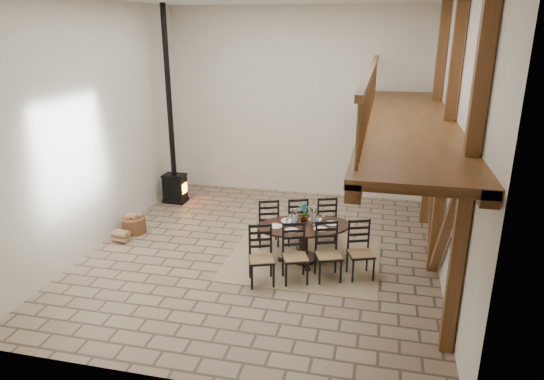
% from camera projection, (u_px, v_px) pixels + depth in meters
% --- Properties ---
extents(ground, '(8.00, 8.00, 0.00)m').
position_uv_depth(ground, '(262.00, 252.00, 10.10)').
color(ground, gray).
rests_on(ground, ground).
extents(room_shell, '(7.02, 8.02, 5.01)m').
position_uv_depth(room_shell, '(324.00, 110.00, 8.88)').
color(room_shell, silver).
rests_on(room_shell, ground).
extents(rug, '(3.00, 2.50, 0.02)m').
position_uv_depth(rug, '(303.00, 260.00, 9.74)').
color(rug, tan).
rests_on(rug, ground).
extents(dining_table, '(2.58, 2.63, 1.20)m').
position_uv_depth(dining_table, '(304.00, 244.00, 9.54)').
color(dining_table, black).
rests_on(dining_table, ground).
extents(wood_stove, '(0.60, 0.46, 5.00)m').
position_uv_depth(wood_stove, '(173.00, 160.00, 12.64)').
color(wood_stove, black).
rests_on(wood_stove, ground).
extents(log_basket, '(0.54, 0.54, 0.45)m').
position_uv_depth(log_basket, '(134.00, 225.00, 11.00)').
color(log_basket, brown).
rests_on(log_basket, ground).
extents(log_stack, '(0.38, 0.29, 0.24)m').
position_uv_depth(log_stack, '(121.00, 236.00, 10.56)').
color(log_stack, '#A7805D').
rests_on(log_stack, ground).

